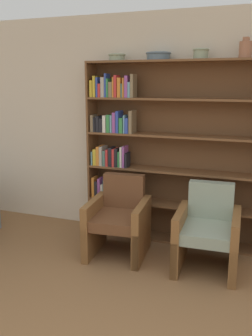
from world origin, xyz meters
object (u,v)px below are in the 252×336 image
Objects in this scene: bookshelf at (157,153)px; armchair_leather at (119,220)px; bowl_olive at (158,56)px; armchair_cushioned at (208,232)px; bowl_cream at (201,53)px; bowl_stoneware at (117,57)px; vase_tall at (246,49)px.

bookshelf is 0.95m from armchair_leather.
armchair_cushioned is (0.73, -0.57, -1.83)m from bowl_olive.
bowl_cream reaches higher than bookshelf.
armchair_leather is (-0.27, -0.59, -0.69)m from bookshelf.
bowl_stoneware is 0.24× the size of armchair_leather.
bowl_cream is at bearing -2.12° from bookshelf.
armchair_cushioned is at bearing -38.11° from bowl_olive.
bowl_cream reaches higher than bowl_olive.
bowl_stoneware is 1.14× the size of bowl_cream.
bowl_olive is 2.05m from armchair_cushioned.
vase_tall reaches higher than bowl_stoneware.
bowl_stoneware reaches higher than bookshelf.
bowl_stoneware is 0.24× the size of armchair_cushioned.
bowl_cream is 0.21× the size of armchair_cushioned.
bowl_cream is (0.48, -0.02, 1.15)m from bookshelf.
vase_tall is (0.95, 0.00, 0.04)m from bowl_olive.
bowl_stoneware is 1.00m from bowl_cream.
vase_tall reaches higher than bowl_cream.
bowl_olive reaches higher than armchair_cushioned.
bowl_stoneware is at bearing 180.00° from bowl_cream.
vase_tall is 2.31m from armchair_leather.
bowl_cream reaches higher than armchair_cushioned.
armchair_cushioned is at bearing -110.95° from vase_tall.
bowl_stoneware is 1.93m from armchair_leather.
bowl_cream is 1.94m from armchair_cushioned.
bookshelf is 1.17m from armchair_cushioned.
bookshelf is at bearing 177.88° from bowl_cream.
armchair_leather is (-1.22, -0.57, -1.87)m from vase_tall.
bowl_cream is at bearing 0.00° from bowl_olive.
bowl_olive is at bearing 180.00° from bowl_cream.
bowl_cream is (0.48, 0.00, 0.01)m from bowl_olive.
bookshelf is 2.51× the size of armchair_leather.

